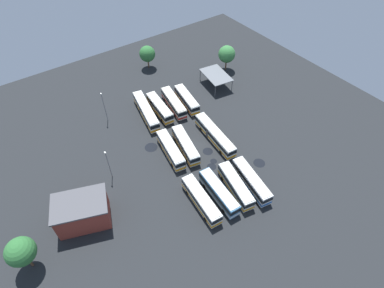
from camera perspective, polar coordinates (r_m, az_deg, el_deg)
ground_plane at (r=78.16m, az=0.21°, el=-0.55°), size 112.36×112.36×0.00m
bus_row0_slot0 at (r=86.55m, az=-8.51°, el=6.08°), size 15.70×5.61×3.40m
bus_row0_slot1 at (r=87.12m, az=-6.00°, el=6.68°), size 12.21×3.73×3.40m
bus_row0_slot2 at (r=88.48m, az=-3.41°, el=7.60°), size 12.70×4.72×3.40m
bus_row0_slot3 at (r=89.54m, az=-0.98°, el=8.22°), size 11.90×4.54×3.40m
bus_row1_slot0 at (r=75.27m, az=-3.97°, el=-1.03°), size 12.32×4.58×3.40m
bus_row1_slot1 at (r=76.15m, az=-1.20°, el=-0.19°), size 12.34×5.13×3.40m
bus_row1_slot3 at (r=78.83m, az=4.21°, el=1.68°), size 15.67×4.25×3.40m
bus_row2_slot0 at (r=66.20m, az=1.70°, el=-10.27°), size 12.55×3.82×3.40m
bus_row2_slot1 at (r=67.50m, az=4.98°, el=-8.87°), size 12.33×3.67×3.40m
bus_row2_slot2 at (r=68.95m, az=8.05°, el=-7.60°), size 12.19×5.05×3.40m
bus_row2_slot3 at (r=70.31m, az=10.88°, el=-6.68°), size 12.62×4.75×3.40m
depot_building at (r=66.78m, az=-19.58°, el=-11.68°), size 10.53×12.51×6.25m
maintenance_shelter at (r=96.31m, az=4.47°, el=12.56°), size 10.90×7.85×3.91m
lamp_post_near_entrance at (r=70.93m, az=-15.17°, el=-3.53°), size 0.56×0.28×8.39m
lamp_post_by_building at (r=85.48m, az=-15.90°, el=6.76°), size 0.56×0.28×9.05m
tree_west_edge at (r=104.95m, az=-8.25°, el=16.13°), size 5.14×5.14×7.59m
tree_north_edge at (r=103.30m, az=6.43°, el=16.14°), size 5.43×5.43×8.28m
tree_northwest at (r=63.69m, az=-29.06°, el=-16.98°), size 5.23×5.23×8.32m
puddle_between_rows at (r=78.74m, az=-7.55°, el=-0.62°), size 3.25×3.25×0.01m
puddle_front_lane at (r=75.17m, az=4.01°, el=-3.19°), size 1.67×1.67×0.01m
puddle_centre_drain at (r=74.01m, az=3.64°, el=-4.22°), size 2.25×2.25×0.01m
puddle_back_corner at (r=77.22m, az=2.93°, el=-1.37°), size 2.55×2.55×0.01m
puddle_near_shelter at (r=76.36m, az=12.30°, el=-3.46°), size 2.85×2.85×0.01m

